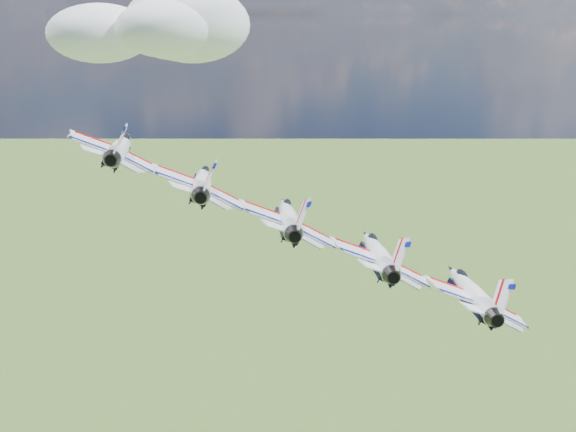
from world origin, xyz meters
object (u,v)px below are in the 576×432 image
jet_1 (203,181)px  jet_2 (288,216)px  jet_0 (121,147)px  jet_3 (377,253)px  jet_4 (470,291)px

jet_1 → jet_2: 10.77m
jet_0 → jet_3: 32.32m
jet_3 → jet_1: bearing=159.1°
jet_2 → jet_4: bearing=-20.9°
jet_0 → jet_3: (22.11, -21.24, -10.23)m
jet_1 → jet_0: bearing=159.1°
jet_1 → jet_3: bearing=-20.9°
jet_3 → jet_4: size_ratio=1.00×
jet_0 → jet_2: bearing=-20.9°
jet_0 → jet_3: bearing=-20.9°
jet_1 → jet_4: (22.11, -21.24, -10.23)m
jet_0 → jet_2: jet_0 is taller
jet_1 → jet_2: jet_1 is taller
jet_1 → jet_2: bearing=-20.9°
jet_0 → jet_4: jet_0 is taller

